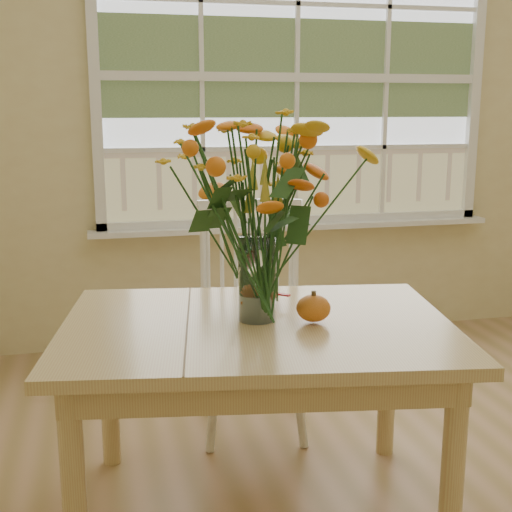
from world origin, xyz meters
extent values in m
cube|color=beige|center=(0.00, 2.25, 1.35)|extent=(4.00, 0.02, 2.70)
cube|color=silver|center=(0.00, 2.23, 1.55)|extent=(2.20, 0.00, 1.60)
cube|color=white|center=(0.00, 2.18, 0.69)|extent=(2.42, 0.12, 0.03)
cube|color=tan|center=(-0.65, 0.44, 0.67)|extent=(1.41, 1.10, 0.04)
cube|color=tan|center=(-0.65, 0.44, 0.60)|extent=(1.27, 0.97, 0.10)
cylinder|color=tan|center=(-1.25, 0.16, 0.32)|extent=(0.07, 0.07, 0.65)
cylinder|color=tan|center=(-1.14, 0.89, 0.32)|extent=(0.07, 0.07, 0.65)
cylinder|color=tan|center=(-0.16, -0.01, 0.32)|extent=(0.07, 0.07, 0.65)
cylinder|color=tan|center=(-0.05, 0.72, 0.32)|extent=(0.07, 0.07, 0.65)
cube|color=white|center=(-0.53, 1.04, 0.46)|extent=(0.51, 0.49, 0.05)
cube|color=white|center=(-0.50, 1.21, 0.71)|extent=(0.45, 0.10, 0.51)
cylinder|color=white|center=(-0.72, 0.90, 0.22)|extent=(0.04, 0.04, 0.44)
cylinder|color=white|center=(-0.68, 1.23, 0.22)|extent=(0.04, 0.04, 0.44)
cylinder|color=white|center=(-0.38, 0.85, 0.22)|extent=(0.04, 0.04, 0.44)
cylinder|color=white|center=(-0.33, 1.18, 0.22)|extent=(0.04, 0.04, 0.44)
cylinder|color=white|center=(-0.64, 0.47, 0.83)|extent=(0.12, 0.12, 0.28)
ellipsoid|color=#C06216|center=(-0.47, 0.39, 0.73)|extent=(0.11, 0.11, 0.09)
cylinder|color=#CCB78C|center=(-0.64, 0.45, 0.69)|extent=(0.07, 0.07, 0.01)
ellipsoid|color=brown|center=(-0.64, 0.45, 0.73)|extent=(0.10, 0.08, 0.08)
ellipsoid|color=#38160F|center=(-0.57, 0.66, 0.73)|extent=(0.09, 0.09, 0.08)
camera|label=1|loc=(-1.15, -1.66, 1.38)|focal=48.00mm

